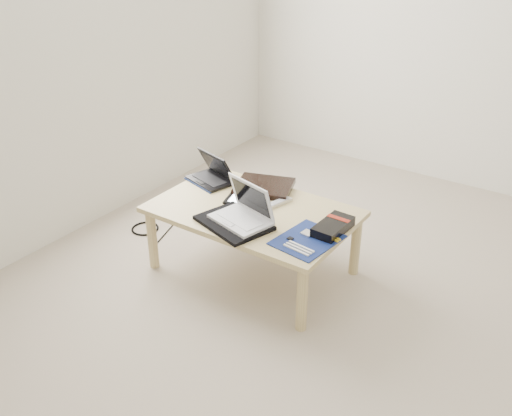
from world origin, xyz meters
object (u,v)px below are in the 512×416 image
Objects in this scene: white_laptop at (244,212)px; coffee_table at (253,217)px; gpu_box at (333,227)px; netbook at (212,175)px.

coffee_table is at bearing 108.30° from white_laptop.
coffee_table is 4.33× the size of gpu_box.
netbook is 0.56m from white_laptop.
netbook reaches higher than gpu_box.
netbook is 0.90m from gpu_box.
white_laptop is at bearing -34.09° from netbook.
white_laptop is (0.05, -0.15, 0.11)m from coffee_table.
white_laptop reaches higher than coffee_table.
gpu_box is at bearing 3.68° from coffee_table.
netbook is 0.91× the size of white_laptop.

